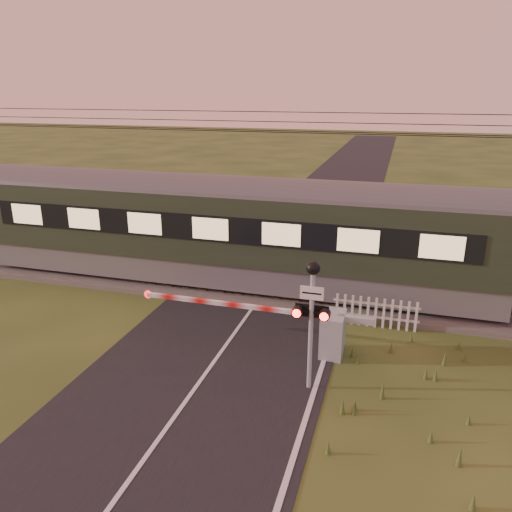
% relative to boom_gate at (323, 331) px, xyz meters
% --- Properties ---
extents(ground, '(160.00, 160.00, 0.00)m').
position_rel_boom_gate_xyz_m(ground, '(-2.62, -2.64, -0.66)').
color(ground, '#2F4018').
rests_on(ground, ground).
extents(road, '(6.00, 140.00, 0.03)m').
position_rel_boom_gate_xyz_m(road, '(-2.60, -2.87, -0.65)').
color(road, black).
rests_on(road, ground).
extents(track_bed, '(140.00, 3.40, 0.39)m').
position_rel_boom_gate_xyz_m(track_bed, '(-2.62, 3.86, -0.59)').
color(track_bed, '#47423D').
rests_on(track_bed, ground).
extents(overhead_wires, '(120.00, 0.62, 0.62)m').
position_rel_boom_gate_xyz_m(overhead_wires, '(-2.62, 3.86, 5.07)').
color(overhead_wires, black).
rests_on(overhead_wires, ground).
extents(boom_gate, '(6.61, 0.91, 1.21)m').
position_rel_boom_gate_xyz_m(boom_gate, '(0.00, 0.00, 0.00)').
color(boom_gate, gray).
rests_on(boom_gate, ground).
extents(crossing_signal, '(0.81, 0.35, 3.20)m').
position_rel_boom_gate_xyz_m(crossing_signal, '(-0.03, -1.76, 1.54)').
color(crossing_signal, gray).
rests_on(crossing_signal, ground).
extents(picket_fence, '(2.54, 0.08, 0.94)m').
position_rel_boom_gate_xyz_m(picket_fence, '(1.28, 1.97, -0.18)').
color(picket_fence, silver).
rests_on(picket_fence, ground).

